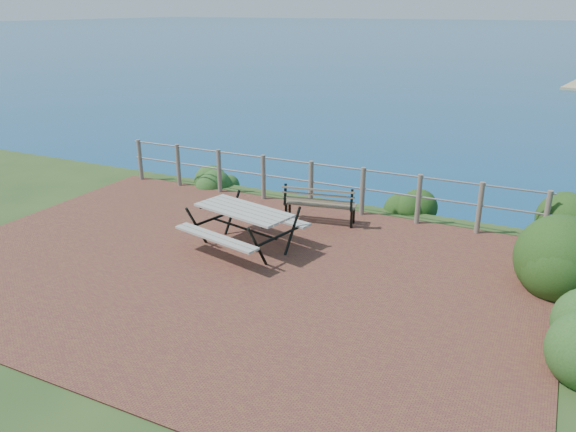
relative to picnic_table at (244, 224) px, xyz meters
name	(u,v)px	position (x,y,z in m)	size (l,w,h in m)	color
ground	(229,268)	(0.14, -0.77, -0.48)	(10.00, 7.00, 0.12)	brown
ocean	(561,20)	(0.14, 199.23, -0.48)	(1200.00, 1200.00, 0.00)	#156B83
safety_railing	(311,181)	(0.14, 2.58, 0.10)	(9.40, 0.10, 1.00)	#6B5B4C
picnic_table	(244,224)	(0.00, 0.00, 0.00)	(1.88, 1.50, 0.74)	#A19C90
park_bench	(320,198)	(0.70, 1.78, 0.05)	(1.46, 0.60, 0.80)	brown
shrub_right_edge	(575,245)	(5.28, 2.80, -0.48)	(1.09, 1.09, 1.56)	#1E3E13
shrub_lip_west	(216,184)	(-2.63, 3.11, -0.48)	(0.82, 0.82, 0.59)	#27481B
shrub_lip_east	(408,207)	(2.04, 3.51, -0.48)	(0.85, 0.85, 0.62)	#1E3E13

